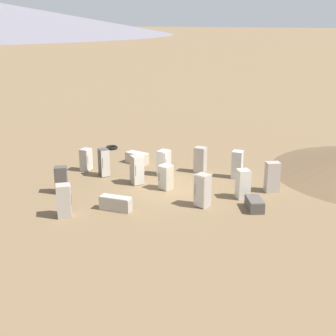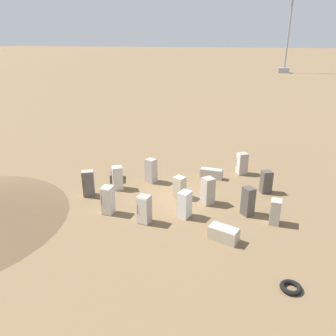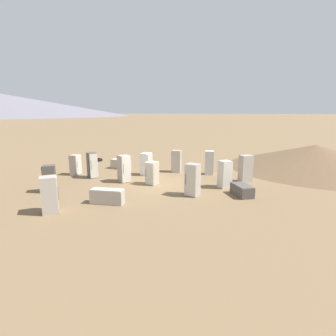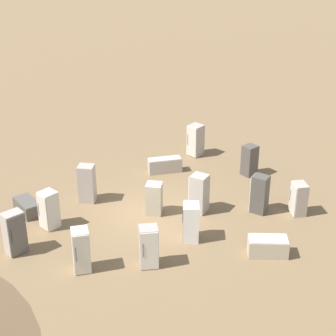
# 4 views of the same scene
# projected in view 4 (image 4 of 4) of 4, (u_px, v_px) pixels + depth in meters

# --- Properties ---
(ground_plane) EXTENTS (1000.00, 1000.00, 0.00)m
(ground_plane) POSITION_uv_depth(u_px,v_px,m) (149.00, 215.00, 25.47)
(ground_plane) COLOR brown
(discarded_fridge_0) EXTENTS (0.80, 0.88, 1.67)m
(discarded_fridge_0) POSITION_uv_depth(u_px,v_px,m) (191.00, 222.00, 23.31)
(discarded_fridge_0) COLOR white
(discarded_fridge_0) RESTS_ON ground_plane
(discarded_fridge_1) EXTENTS (0.95, 0.94, 1.72)m
(discarded_fridge_1) POSITION_uv_depth(u_px,v_px,m) (49.00, 210.00, 24.18)
(discarded_fridge_1) COLOR beige
(discarded_fridge_1) RESTS_ON ground_plane
(discarded_fridge_2) EXTENTS (0.86, 0.86, 1.51)m
(discarded_fridge_2) POSITION_uv_depth(u_px,v_px,m) (154.00, 199.00, 25.28)
(discarded_fridge_2) COLOR #B2A88E
(discarded_fridge_2) RESTS_ON ground_plane
(discarded_fridge_3) EXTENTS (1.76, 0.66, 0.78)m
(discarded_fridge_3) POSITION_uv_depth(u_px,v_px,m) (165.00, 165.00, 29.22)
(discarded_fridge_3) COLOR #A89E93
(discarded_fridge_3) RESTS_ON ground_plane
(discarded_fridge_4) EXTENTS (1.71, 1.07, 0.78)m
(discarded_fridge_4) POSITION_uv_depth(u_px,v_px,m) (268.00, 246.00, 22.49)
(discarded_fridge_4) COLOR #B2A88E
(discarded_fridge_4) RESTS_ON ground_plane
(discarded_fridge_5) EXTENTS (0.99, 0.93, 1.83)m
(discarded_fridge_5) POSITION_uv_depth(u_px,v_px,m) (15.00, 233.00, 22.43)
(discarded_fridge_5) COLOR #A89E93
(discarded_fridge_5) RESTS_ON ground_plane
(discarded_fridge_6) EXTENTS (1.00, 1.00, 1.82)m
(discarded_fridge_6) POSITION_uv_depth(u_px,v_px,m) (199.00, 193.00, 25.38)
(discarded_fridge_6) COLOR #A89E93
(discarded_fridge_6) RESTS_ON ground_plane
(discarded_fridge_7) EXTENTS (0.92, 0.91, 1.82)m
(discarded_fridge_7) POSITION_uv_depth(u_px,v_px,m) (259.00, 194.00, 25.33)
(discarded_fridge_7) COLOR #4C4742
(discarded_fridge_7) RESTS_ON ground_plane
(discarded_fridge_8) EXTENTS (0.75, 0.71, 1.72)m
(discarded_fridge_8) POSITION_uv_depth(u_px,v_px,m) (149.00, 247.00, 21.64)
(discarded_fridge_8) COLOR #A89E93
(discarded_fridge_8) RESTS_ON ground_plane
(discarded_fridge_9) EXTENTS (0.68, 0.77, 1.80)m
(discarded_fridge_9) POSITION_uv_depth(u_px,v_px,m) (81.00, 250.00, 21.37)
(discarded_fridge_9) COLOR silver
(discarded_fridge_9) RESTS_ON ground_plane
(discarded_fridge_10) EXTENTS (0.61, 0.75, 1.53)m
(discarded_fridge_10) POSITION_uv_depth(u_px,v_px,m) (299.00, 199.00, 25.23)
(discarded_fridge_10) COLOR #A89E93
(discarded_fridge_10) RESTS_ON ground_plane
(discarded_fridge_11) EXTENTS (0.91, 0.87, 1.61)m
(discarded_fridge_11) POSITION_uv_depth(u_px,v_px,m) (250.00, 160.00, 28.77)
(discarded_fridge_11) COLOR #4C4742
(discarded_fridge_11) RESTS_ON ground_plane
(discarded_fridge_12) EXTENTS (0.89, 0.87, 1.84)m
(discarded_fridge_12) POSITION_uv_depth(u_px,v_px,m) (87.00, 183.00, 26.24)
(discarded_fridge_12) COLOR #A89E93
(discarded_fridge_12) RESTS_ON ground_plane
(discarded_fridge_13) EXTENTS (1.36, 1.68, 0.63)m
(discarded_fridge_13) POSITION_uv_depth(u_px,v_px,m) (27.00, 207.00, 25.50)
(discarded_fridge_13) COLOR #4C4742
(discarded_fridge_13) RESTS_ON ground_plane
(discarded_fridge_14) EXTENTS (1.00, 0.99, 1.76)m
(discarded_fridge_14) POSITION_uv_depth(u_px,v_px,m) (196.00, 140.00, 30.92)
(discarded_fridge_14) COLOR #A89E93
(discarded_fridge_14) RESTS_ON ground_plane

